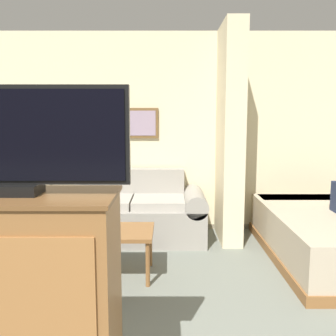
% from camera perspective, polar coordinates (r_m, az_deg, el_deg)
% --- Properties ---
extents(wall_back, '(6.45, 0.16, 2.60)m').
position_cam_1_polar(wall_back, '(5.03, 2.84, 5.33)').
color(wall_back, beige).
rests_on(wall_back, ground_plane).
extents(wall_partition_pillar, '(0.24, 0.81, 2.60)m').
position_cam_1_polar(wall_partition_pillar, '(4.62, 9.18, 5.08)').
color(wall_partition_pillar, beige).
rests_on(wall_partition_pillar, ground_plane).
extents(couch, '(1.80, 0.84, 0.84)m').
position_cam_1_polar(couch, '(4.70, -5.57, -6.91)').
color(couch, gray).
rests_on(couch, ground_plane).
extents(coffee_table, '(0.71, 0.55, 0.45)m').
position_cam_1_polar(coffee_table, '(3.64, -8.20, -10.16)').
color(coffee_table, brown).
rests_on(coffee_table, ground_plane).
extents(side_table, '(0.37, 0.37, 0.54)m').
position_cam_1_polar(side_table, '(4.84, -17.42, -5.47)').
color(side_table, brown).
rests_on(side_table, ground_plane).
extents(table_lamp, '(0.37, 0.37, 0.42)m').
position_cam_1_polar(table_lamp, '(4.77, -17.62, -0.71)').
color(table_lamp, tan).
rests_on(table_lamp, side_table).
extents(tv_dresser, '(0.96, 0.48, 1.15)m').
position_cam_1_polar(tv_dresser, '(2.10, -21.66, -19.34)').
color(tv_dresser, brown).
rests_on(tv_dresser, ground_plane).
extents(tv, '(1.10, 0.16, 0.51)m').
position_cam_1_polar(tv, '(1.88, -22.94, 4.03)').
color(tv, black).
rests_on(tv, tv_dresser).
extents(bed, '(1.44, 2.11, 0.50)m').
position_cam_1_polar(bed, '(4.46, 24.21, -9.30)').
color(bed, brown).
rests_on(bed, ground_plane).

